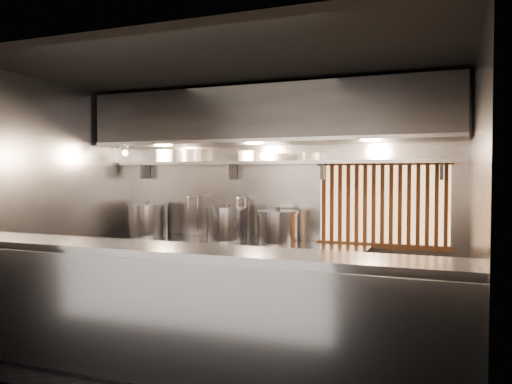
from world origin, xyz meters
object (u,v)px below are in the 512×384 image
Objects in this scene: pendant_bulb at (264,156)px; stock_pot_right at (278,227)px; stock_pot_left at (148,220)px; stock_pot_mid at (228,223)px; heat_lamp at (124,149)px.

stock_pot_right is (0.21, -0.08, -0.86)m from pendant_bulb.
stock_pot_left is 1.19m from stock_pot_mid.
stock_pot_right is (1.86, -0.05, -0.02)m from stock_pot_left.
stock_pot_left is 1.02× the size of stock_pot_mid.
stock_pot_mid is (1.19, -0.02, -0.00)m from stock_pot_left.
stock_pot_left is at bearing 64.70° from heat_lamp.
stock_pot_right is at bearing -2.16° from stock_pot_mid.
pendant_bulb is at bearing 157.98° from stock_pot_right.
heat_lamp is at bearing -167.72° from stock_pot_mid.
heat_lamp is 0.48× the size of stock_pot_left.
heat_lamp reaches higher than stock_pot_left.
stock_pot_mid is 0.67m from stock_pot_right.
stock_pot_mid reaches higher than stock_pot_right.
stock_pot_left is (0.15, 0.31, -0.95)m from heat_lamp.
pendant_bulb is at bearing 7.27° from stock_pot_mid.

